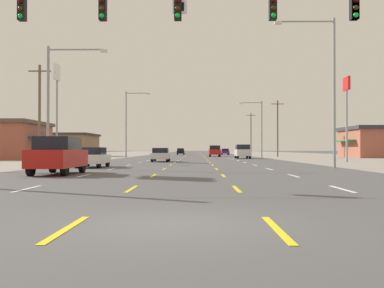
# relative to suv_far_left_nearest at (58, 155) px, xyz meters

# --- Properties ---
(ground_plane) EXTENTS (572.00, 572.00, 0.00)m
(ground_plane) POSITION_rel_suv_far_left_nearest_xyz_m (6.92, 50.23, -1.03)
(ground_plane) COLOR #4C4C4F
(lot_apron_left) EXTENTS (28.00, 440.00, 0.01)m
(lot_apron_left) POSITION_rel_suv_far_left_nearest_xyz_m (-17.83, 50.23, -1.02)
(lot_apron_left) COLOR gray
(lot_apron_left) RESTS_ON ground
(lot_apron_right) EXTENTS (28.00, 440.00, 0.01)m
(lot_apron_right) POSITION_rel_suv_far_left_nearest_xyz_m (31.67, 50.23, -1.02)
(lot_apron_right) COLOR gray
(lot_apron_right) RESTS_ON ground
(lane_markings) EXTENTS (10.64, 227.60, 0.01)m
(lane_markings) POSITION_rel_suv_far_left_nearest_xyz_m (6.92, 88.73, -1.02)
(lane_markings) COLOR white
(lane_markings) RESTS_ON ground
(signal_span_wire) EXTENTS (26.59, 0.53, 9.03)m
(signal_span_wire) POSITION_rel_suv_far_left_nearest_xyz_m (7.28, -5.17, 4.42)
(signal_span_wire) COLOR brown
(signal_span_wire) RESTS_ON ground
(suv_far_left_nearest) EXTENTS (1.98, 4.90, 1.98)m
(suv_far_left_nearest) POSITION_rel_suv_far_left_nearest_xyz_m (0.00, 0.00, 0.00)
(suv_far_left_nearest) COLOR red
(suv_far_left_nearest) RESTS_ON ground
(sedan_far_left_near) EXTENTS (1.80, 4.50, 1.46)m
(sedan_far_left_near) POSITION_rel_suv_far_left_nearest_xyz_m (-0.26, 9.05, -0.27)
(sedan_far_left_near) COLOR white
(sedan_far_left_near) RESTS_ON ground
(sedan_inner_left_mid) EXTENTS (1.80, 4.50, 1.46)m
(sedan_inner_left_mid) POSITION_rel_suv_far_left_nearest_xyz_m (3.55, 23.77, -0.27)
(sedan_inner_left_mid) COLOR silver
(sedan_inner_left_mid) RESTS_ON ground
(suv_far_right_midfar) EXTENTS (1.98, 4.90, 1.98)m
(suv_far_right_midfar) POSITION_rel_suv_far_left_nearest_xyz_m (13.87, 40.23, 0.00)
(suv_far_right_midfar) COLOR silver
(suv_far_right_midfar) RESTS_ON ground
(suv_inner_right_far) EXTENTS (1.98, 4.90, 1.98)m
(suv_inner_right_far) POSITION_rel_suv_far_left_nearest_xyz_m (10.54, 56.03, 0.00)
(suv_inner_right_far) COLOR red
(suv_inner_right_far) RESTS_ON ground
(sedan_far_right_farther) EXTENTS (1.80, 4.50, 1.46)m
(sedan_far_right_farther) POSITION_rel_suv_far_left_nearest_xyz_m (14.01, 81.85, -0.27)
(sedan_far_right_farther) COLOR #4C196B
(sedan_far_right_farther) RESTS_ON ground
(hatchback_inner_left_farthest) EXTENTS (1.72, 3.90, 1.54)m
(hatchback_inner_left_farthest) POSITION_rel_suv_far_left_nearest_xyz_m (3.61, 81.87, -0.24)
(hatchback_inner_left_farthest) COLOR black
(hatchback_inner_left_farthest) RESTS_ON ground
(storefront_left_row_1) EXTENTS (11.46, 11.71, 4.99)m
(storefront_left_row_1) POSITION_rel_suv_far_left_nearest_xyz_m (-18.23, 35.11, 1.49)
(storefront_left_row_1) COLOR #A35642
(storefront_left_row_1) RESTS_ON ground
(storefront_left_row_2) EXTENTS (9.51, 12.52, 4.26)m
(storefront_left_row_2) POSITION_rel_suv_far_left_nearest_xyz_m (-16.80, 61.09, 1.13)
(storefront_left_row_2) COLOR #8C6B4C
(storefront_left_row_2) RESTS_ON ground
(pole_sign_left_row_1) EXTENTS (0.24, 1.83, 11.02)m
(pole_sign_left_row_1) POSITION_rel_suv_far_left_nearest_xyz_m (-8.61, 27.32, 7.11)
(pole_sign_left_row_1) COLOR gray
(pole_sign_left_row_1) RESTS_ON ground
(pole_sign_right_row_1) EXTENTS (0.24, 1.72, 8.90)m
(pole_sign_right_row_1) POSITION_rel_suv_far_left_nearest_xyz_m (23.07, 23.50, 5.46)
(pole_sign_right_row_1) COLOR gray
(pole_sign_right_row_1) RESTS_ON ground
(streetlight_left_row_0) EXTENTS (4.32, 0.26, 8.67)m
(streetlight_left_row_0) POSITION_rel_suv_far_left_nearest_xyz_m (-2.74, 8.09, 4.08)
(streetlight_left_row_0) COLOR gray
(streetlight_left_row_0) RESTS_ON ground
(streetlight_right_row_0) EXTENTS (4.32, 0.26, 10.63)m
(streetlight_right_row_0) POSITION_rel_suv_far_left_nearest_xyz_m (16.65, 8.09, 5.10)
(streetlight_right_row_0) COLOR gray
(streetlight_right_row_0) RESTS_ON ground
(streetlight_left_row_1) EXTENTS (3.75, 0.26, 9.97)m
(streetlight_left_row_1) POSITION_rel_suv_far_left_nearest_xyz_m (-2.88, 43.44, 4.69)
(streetlight_left_row_1) COLOR gray
(streetlight_left_row_1) RESTS_ON ground
(streetlight_right_row_1) EXTENTS (3.47, 0.26, 8.52)m
(streetlight_right_row_1) POSITION_rel_suv_far_left_nearest_xyz_m (16.71, 43.44, 3.91)
(streetlight_right_row_1) COLOR gray
(streetlight_right_row_1) RESTS_ON ground
(utility_pole_left_row_0) EXTENTS (2.20, 0.26, 9.60)m
(utility_pole_left_row_0) POSITION_rel_suv_far_left_nearest_xyz_m (-8.09, 20.20, 3.97)
(utility_pole_left_row_0) COLOR brown
(utility_pole_left_row_0) RESTS_ON ground
(utility_pole_right_row_1) EXTENTS (2.20, 0.26, 9.83)m
(utility_pole_right_row_1) POSITION_rel_suv_far_left_nearest_xyz_m (21.49, 54.90, 4.09)
(utility_pole_right_row_1) COLOR brown
(utility_pole_right_row_1) RESTS_ON ground
(utility_pole_right_row_2) EXTENTS (2.20, 0.26, 10.03)m
(utility_pole_right_row_2) POSITION_rel_suv_far_left_nearest_xyz_m (20.35, 83.96, 4.18)
(utility_pole_right_row_2) COLOR brown
(utility_pole_right_row_2) RESTS_ON ground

